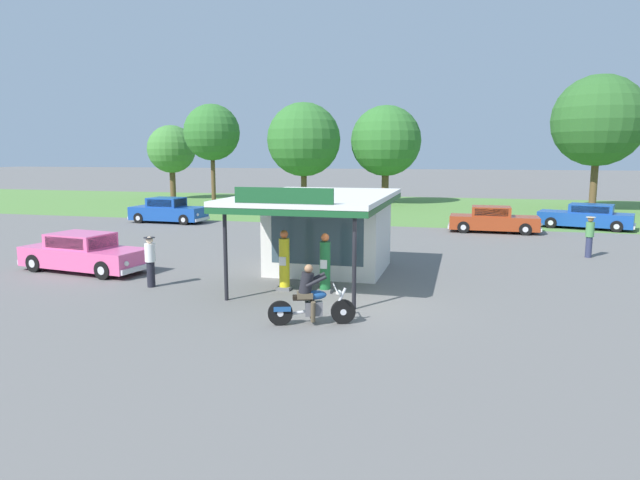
{
  "coord_description": "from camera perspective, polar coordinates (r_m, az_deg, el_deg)",
  "views": [
    {
      "loc": [
        2.97,
        -15.59,
        4.34
      ],
      "look_at": [
        -1.83,
        2.85,
        1.4
      ],
      "focal_mm": 31.3,
      "sensor_mm": 36.0,
      "label": 1
    }
  ],
  "objects": [
    {
      "name": "tree_oak_centre",
      "position": [
        49.51,
        6.7,
        9.89
      ],
      "size": [
        6.13,
        6.13,
        8.55
      ],
      "color": "brown",
      "rests_on": "ground"
    },
    {
      "name": "parked_car_back_row_centre_left",
      "position": [
        37.0,
        -15.27,
        2.86
      ],
      "size": [
        5.02,
        2.09,
        1.6
      ],
      "color": "#19479E",
      "rests_on": "ground"
    },
    {
      "name": "motorcycle_with_rider",
      "position": [
        14.33,
        -1.0,
        -6.13
      ],
      "size": [
        2.17,
        0.95,
        1.58
      ],
      "color": "black",
      "rests_on": "ground"
    },
    {
      "name": "ground_plane",
      "position": [
        16.45,
        3.7,
        -6.55
      ],
      "size": [
        300.0,
        300.0,
        0.0
      ],
      "primitive_type": "plane",
      "color": "slate"
    },
    {
      "name": "service_station_kiosk",
      "position": [
        20.5,
        0.73,
        1.44
      ],
      "size": [
        4.79,
        7.65,
        3.43
      ],
      "color": "silver",
      "rests_on": "ground"
    },
    {
      "name": "bystander_chatting_near_pumps",
      "position": [
        26.14,
        25.85,
        0.43
      ],
      "size": [
        0.38,
        0.38,
        1.75
      ],
      "color": "#2D3351",
      "rests_on": "ground"
    },
    {
      "name": "tree_oak_right",
      "position": [
        48.38,
        26.46,
        10.69
      ],
      "size": [
        6.91,
        6.91,
        10.32
      ],
      "color": "brown",
      "rests_on": "ground"
    },
    {
      "name": "parked_car_back_row_right",
      "position": [
        32.71,
        17.29,
        1.93
      ],
      "size": [
        5.01,
        1.95,
        1.45
      ],
      "color": "#993819",
      "rests_on": "ground"
    },
    {
      "name": "tree_oak_distant_spare",
      "position": [
        56.66,
        -14.95,
        8.94
      ],
      "size": [
        4.6,
        4.6,
        7.13
      ],
      "color": "brown",
      "rests_on": "ground"
    },
    {
      "name": "gas_pump_nearside",
      "position": [
        17.97,
        -3.67,
        -2.32
      ],
      "size": [
        0.44,
        0.44,
        1.95
      ],
      "color": "slate",
      "rests_on": "ground"
    },
    {
      "name": "parked_car_back_row_left",
      "position": [
        36.3,
        25.56,
        2.13
      ],
      "size": [
        5.54,
        3.21,
        1.45
      ],
      "color": "#19479E",
      "rests_on": "ground"
    },
    {
      "name": "grass_verge_strip",
      "position": [
        45.89,
        10.84,
        3.2
      ],
      "size": [
        120.0,
        24.0,
        0.01
      ],
      "primitive_type": "cube",
      "color": "#56843D",
      "rests_on": "ground"
    },
    {
      "name": "gas_pump_offside",
      "position": [
        17.61,
        0.52,
        -2.63
      ],
      "size": [
        0.44,
        0.44,
        1.89
      ],
      "color": "slate",
      "rests_on": "ground"
    },
    {
      "name": "bystander_strolling_foreground",
      "position": [
        19.12,
        -16.96,
        -1.97
      ],
      "size": [
        0.37,
        0.37,
        1.68
      ],
      "color": "black",
      "rests_on": "ground"
    },
    {
      "name": "tree_oak_far_right",
      "position": [
        50.22,
        -10.99,
        10.64
      ],
      "size": [
        4.86,
        4.86,
        8.64
      ],
      "color": "brown",
      "rests_on": "ground"
    },
    {
      "name": "parked_car_back_row_far_right",
      "position": [
        35.29,
        0.61,
        2.86
      ],
      "size": [
        5.44,
        2.44,
        1.56
      ],
      "color": "#2D844C",
      "rests_on": "ground"
    },
    {
      "name": "tree_oak_far_left",
      "position": [
        48.4,
        -1.68,
        10.21
      ],
      "size": [
        6.28,
        6.28,
        8.71
      ],
      "color": "brown",
      "rests_on": "ground"
    },
    {
      "name": "featured_classic_sedan",
      "position": [
        22.59,
        -22.98,
        -1.3
      ],
      "size": [
        5.24,
        2.44,
        1.43
      ],
      "color": "#E55993",
      "rests_on": "ground"
    }
  ]
}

